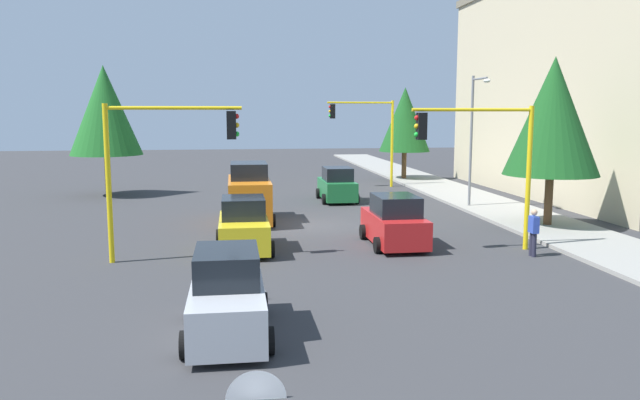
% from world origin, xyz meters
% --- Properties ---
extents(ground_plane, '(120.00, 120.00, 0.00)m').
position_xyz_m(ground_plane, '(0.00, 0.00, 0.00)').
color(ground_plane, '#353538').
extents(sidewalk_kerb, '(80.00, 4.00, 0.15)m').
position_xyz_m(sidewalk_kerb, '(-5.00, 10.50, 0.07)').
color(sidewalk_kerb, gray).
rests_on(sidewalk_kerb, ground).
extents(lane_arrow_near, '(2.40, 1.10, 1.10)m').
position_xyz_m(lane_arrow_near, '(11.51, -3.00, 0.01)').
color(lane_arrow_near, silver).
rests_on(lane_arrow_near, ground).
extents(apartment_block, '(23.18, 9.30, 13.50)m').
position_xyz_m(apartment_block, '(-8.07, 18.50, 6.76)').
color(apartment_block, '#C6B793').
rests_on(apartment_block, ground).
extents(traffic_signal_near_right, '(0.36, 4.59, 5.40)m').
position_xyz_m(traffic_signal_near_right, '(6.00, -5.65, 3.83)').
color(traffic_signal_near_right, yellow).
rests_on(traffic_signal_near_right, ground).
extents(traffic_signal_far_left, '(0.36, 4.59, 5.90)m').
position_xyz_m(traffic_signal_far_left, '(-14.00, 5.73, 4.16)').
color(traffic_signal_far_left, yellow).
rests_on(traffic_signal_far_left, ground).
extents(traffic_signal_near_left, '(0.36, 4.59, 5.34)m').
position_xyz_m(traffic_signal_near_left, '(6.00, 5.64, 3.80)').
color(traffic_signal_near_left, yellow).
rests_on(traffic_signal_near_left, ground).
extents(street_lamp_curbside, '(2.15, 0.28, 7.00)m').
position_xyz_m(street_lamp_curbside, '(-3.61, 9.20, 4.35)').
color(street_lamp_curbside, slate).
rests_on(street_lamp_curbside, ground).
extents(tree_roadside_far, '(3.82, 3.82, 6.96)m').
position_xyz_m(tree_roadside_far, '(-18.00, 9.50, 4.56)').
color(tree_roadside_far, brown).
rests_on(tree_roadside_far, ground).
extents(tree_opposite_side, '(4.34, 4.34, 7.93)m').
position_xyz_m(tree_opposite_side, '(-12.00, -11.00, 5.21)').
color(tree_opposite_side, brown).
rests_on(tree_opposite_side, ground).
extents(tree_roadside_near, '(4.11, 4.11, 7.50)m').
position_xyz_m(tree_roadside_near, '(2.00, 10.50, 4.92)').
color(tree_roadside_near, brown).
rests_on(tree_roadside_near, ground).
extents(delivery_van_orange, '(4.80, 2.22, 2.77)m').
position_xyz_m(delivery_van_orange, '(-1.38, -2.61, 1.28)').
color(delivery_van_orange, orange).
rests_on(delivery_van_orange, ground).
extents(car_green, '(4.06, 2.06, 1.98)m').
position_xyz_m(car_green, '(-7.59, 2.60, 0.90)').
color(car_green, '#1E7238').
rests_on(car_green, ground).
extents(car_red, '(4.12, 2.09, 1.98)m').
position_xyz_m(car_red, '(4.66, 2.78, 0.90)').
color(car_red, red).
rests_on(car_red, ground).
extents(car_yellow, '(3.92, 2.10, 1.98)m').
position_xyz_m(car_yellow, '(4.73, -2.98, 0.90)').
color(car_yellow, yellow).
rests_on(car_yellow, ground).
extents(car_silver, '(4.10, 1.96, 1.98)m').
position_xyz_m(car_silver, '(13.59, -3.52, 0.90)').
color(car_silver, '#B2B5BA').
rests_on(car_silver, ground).
extents(pedestrian_crossing, '(0.40, 0.24, 1.70)m').
position_xyz_m(pedestrian_crossing, '(7.13, 7.22, 0.91)').
color(pedestrian_crossing, '#262638').
rests_on(pedestrian_crossing, ground).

